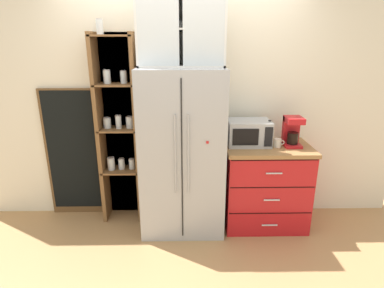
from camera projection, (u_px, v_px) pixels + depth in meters
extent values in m
plane|color=tan|center=(183.00, 226.00, 3.51)|extent=(10.57, 10.57, 0.00)
cube|color=silver|center=(182.00, 105.00, 3.49)|extent=(4.88, 0.10, 2.55)
cube|color=#ADAFB5|center=(182.00, 152.00, 3.27)|extent=(0.85, 0.63, 1.71)
cube|color=black|center=(182.00, 163.00, 2.97)|extent=(0.01, 0.01, 1.58)
cylinder|color=#ADAFB5|center=(175.00, 155.00, 2.93)|extent=(0.02, 0.02, 0.77)
cylinder|color=#ADAFB5|center=(188.00, 155.00, 2.93)|extent=(0.02, 0.02, 0.77)
cube|color=red|center=(207.00, 142.00, 2.91)|extent=(0.02, 0.01, 0.02)
cube|color=brown|center=(122.00, 129.00, 3.53)|extent=(0.48, 0.04, 2.04)
cube|color=brown|center=(100.00, 132.00, 3.38)|extent=(0.04, 0.26, 2.04)
cube|color=brown|center=(137.00, 132.00, 3.39)|extent=(0.04, 0.26, 2.04)
cube|color=brown|center=(122.00, 170.00, 3.52)|extent=(0.42, 0.26, 0.02)
cylinder|color=silver|center=(111.00, 164.00, 3.49)|extent=(0.08, 0.08, 0.13)
cylinder|color=#CCB78C|center=(111.00, 166.00, 3.50)|extent=(0.07, 0.07, 0.09)
cylinder|color=#B2B2B7|center=(111.00, 158.00, 3.47)|extent=(0.08, 0.08, 0.01)
cylinder|color=silver|center=(122.00, 164.00, 3.51)|extent=(0.07, 0.07, 0.11)
cylinder|color=#E0C67F|center=(122.00, 166.00, 3.51)|extent=(0.06, 0.06, 0.08)
cylinder|color=#B2B2B7|center=(121.00, 159.00, 3.49)|extent=(0.06, 0.06, 0.01)
cylinder|color=silver|center=(132.00, 164.00, 3.52)|extent=(0.06, 0.06, 0.10)
cylinder|color=brown|center=(132.00, 166.00, 3.52)|extent=(0.05, 0.05, 0.07)
cylinder|color=#B2B2B7|center=(132.00, 159.00, 3.50)|extent=(0.06, 0.06, 0.01)
cube|color=brown|center=(119.00, 129.00, 3.37)|extent=(0.42, 0.26, 0.02)
cylinder|color=silver|center=(107.00, 123.00, 3.37)|extent=(0.08, 0.08, 0.10)
cylinder|color=#B77A38|center=(107.00, 125.00, 3.37)|extent=(0.07, 0.07, 0.07)
cylinder|color=#B2B2B7|center=(107.00, 118.00, 3.35)|extent=(0.08, 0.08, 0.01)
cylinder|color=silver|center=(119.00, 122.00, 3.34)|extent=(0.06, 0.06, 0.13)
cylinder|color=#2D2D2D|center=(119.00, 124.00, 3.35)|extent=(0.05, 0.05, 0.09)
cylinder|color=#B2B2B7|center=(118.00, 116.00, 3.32)|extent=(0.06, 0.06, 0.01)
cylinder|color=silver|center=(130.00, 123.00, 3.37)|extent=(0.08, 0.08, 0.11)
cylinder|color=#382316|center=(130.00, 124.00, 3.38)|extent=(0.07, 0.07, 0.08)
cylinder|color=#B2B2B7|center=(130.00, 117.00, 3.35)|extent=(0.08, 0.08, 0.01)
cube|color=brown|center=(115.00, 84.00, 3.23)|extent=(0.42, 0.26, 0.02)
cylinder|color=silver|center=(107.00, 77.00, 3.20)|extent=(0.07, 0.07, 0.13)
cylinder|color=beige|center=(107.00, 79.00, 3.20)|extent=(0.06, 0.06, 0.09)
cylinder|color=#B2B2B7|center=(106.00, 70.00, 3.18)|extent=(0.07, 0.07, 0.01)
cylinder|color=silver|center=(124.00, 77.00, 3.22)|extent=(0.07, 0.07, 0.12)
cylinder|color=white|center=(124.00, 79.00, 3.23)|extent=(0.06, 0.06, 0.08)
cylinder|color=#B2B2B7|center=(123.00, 71.00, 3.20)|extent=(0.06, 0.06, 0.01)
cube|color=brown|center=(112.00, 36.00, 3.08)|extent=(0.42, 0.26, 0.02)
cylinder|color=silver|center=(100.00, 27.00, 3.06)|extent=(0.07, 0.07, 0.14)
cylinder|color=white|center=(100.00, 29.00, 3.06)|extent=(0.06, 0.06, 0.09)
cylinder|color=#B2B2B7|center=(99.00, 19.00, 3.03)|extent=(0.06, 0.06, 0.01)
cube|color=red|center=(265.00, 187.00, 3.45)|extent=(0.86, 0.57, 0.87)
cube|color=#9E7042|center=(268.00, 147.00, 3.31)|extent=(0.89, 0.60, 0.04)
cube|color=black|center=(270.00, 213.00, 3.22)|extent=(0.84, 0.00, 0.01)
cube|color=silver|center=(270.00, 225.00, 3.26)|extent=(0.16, 0.01, 0.01)
cube|color=black|center=(273.00, 188.00, 3.13)|extent=(0.84, 0.00, 0.01)
cube|color=silver|center=(272.00, 200.00, 3.17)|extent=(0.16, 0.01, 0.01)
cube|color=black|center=(275.00, 160.00, 3.04)|extent=(0.84, 0.00, 0.01)
cube|color=silver|center=(274.00, 173.00, 3.08)|extent=(0.16, 0.01, 0.01)
cube|color=#ADAFB5|center=(249.00, 132.00, 3.30)|extent=(0.44, 0.32, 0.26)
cube|color=black|center=(246.00, 137.00, 3.15)|extent=(0.26, 0.01, 0.17)
cube|color=black|center=(269.00, 137.00, 3.15)|extent=(0.08, 0.01, 0.20)
cube|color=red|center=(292.00, 145.00, 3.28)|extent=(0.17, 0.20, 0.03)
cube|color=red|center=(291.00, 130.00, 3.30)|extent=(0.17, 0.06, 0.30)
cube|color=red|center=(294.00, 120.00, 3.20)|extent=(0.17, 0.20, 0.06)
cylinder|color=black|center=(293.00, 138.00, 3.25)|extent=(0.11, 0.11, 0.12)
cylinder|color=silver|center=(277.00, 143.00, 3.25)|extent=(0.08, 0.08, 0.09)
torus|color=silver|center=(282.00, 142.00, 3.25)|extent=(0.05, 0.01, 0.05)
cylinder|color=#285B33|center=(268.00, 137.00, 3.28)|extent=(0.07, 0.07, 0.19)
cone|color=#285B33|center=(269.00, 127.00, 3.25)|extent=(0.07, 0.07, 0.04)
cylinder|color=#285B33|center=(269.00, 125.00, 3.24)|extent=(0.03, 0.03, 0.07)
cylinder|color=black|center=(270.00, 121.00, 3.23)|extent=(0.03, 0.03, 0.01)
cube|color=silver|center=(181.00, 30.00, 3.06)|extent=(0.81, 0.02, 0.68)
cube|color=silver|center=(182.00, 66.00, 3.02)|extent=(0.81, 0.32, 0.02)
cube|color=silver|center=(138.00, 29.00, 2.91)|extent=(0.02, 0.32, 0.68)
cube|color=silver|center=(224.00, 29.00, 2.92)|extent=(0.02, 0.32, 0.68)
cube|color=silver|center=(181.00, 29.00, 2.92)|extent=(0.78, 0.30, 0.02)
cube|color=silver|center=(158.00, 29.00, 2.77)|extent=(0.37, 0.01, 0.64)
cube|color=silver|center=(204.00, 29.00, 2.78)|extent=(0.37, 0.01, 0.64)
cylinder|color=silver|center=(152.00, 65.00, 3.01)|extent=(0.05, 0.05, 0.00)
cylinder|color=silver|center=(152.00, 61.00, 3.00)|extent=(0.01, 0.01, 0.07)
cone|color=silver|center=(151.00, 54.00, 2.98)|extent=(0.06, 0.06, 0.05)
cylinder|color=silver|center=(211.00, 64.00, 3.02)|extent=(0.05, 0.05, 0.00)
cylinder|color=silver|center=(211.00, 61.00, 3.01)|extent=(0.01, 0.01, 0.07)
cone|color=silver|center=(211.00, 54.00, 2.99)|extent=(0.06, 0.06, 0.05)
cylinder|color=white|center=(155.00, 25.00, 2.90)|extent=(0.06, 0.06, 0.07)
cylinder|color=white|center=(181.00, 25.00, 2.91)|extent=(0.06, 0.06, 0.07)
cylinder|color=white|center=(208.00, 25.00, 2.91)|extent=(0.06, 0.06, 0.07)
cube|color=brown|center=(73.00, 154.00, 3.57)|extent=(0.60, 0.04, 1.47)
cube|color=black|center=(72.00, 152.00, 3.54)|extent=(0.54, 0.01, 1.37)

